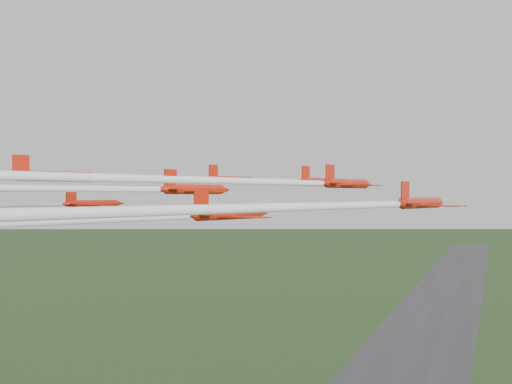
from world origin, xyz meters
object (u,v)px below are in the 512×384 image
(jet_row2_right, at_px, (272,182))
(jet_row3_mid, at_px, (124,189))
(jet_lead, at_px, (230,180))
(jet_row4_right, at_px, (40,221))
(jet_row2_left, at_px, (166,178))
(jet_row3_right, at_px, (323,206))

(jet_row2_right, xyz_separation_m, jet_row3_mid, (-14.03, -3.77, -0.66))
(jet_lead, relative_size, jet_row3_mid, 1.45)
(jet_row2_right, distance_m, jet_row4_right, 25.67)
(jet_lead, xyz_separation_m, jet_row2_left, (-9.73, 2.09, 0.29))
(jet_row2_right, bearing_deg, jet_row3_right, -41.03)
(jet_row2_right, height_order, jet_row3_right, jet_row2_right)
(jet_row3_right, bearing_deg, jet_lead, 140.93)
(jet_lead, relative_size, jet_row2_right, 1.22)
(jet_row2_right, xyz_separation_m, jet_row3_right, (8.96, -14.92, -2.00))
(jet_row3_mid, bearing_deg, jet_row2_left, 122.94)
(jet_lead, height_order, jet_row2_left, jet_row2_left)
(jet_row3_mid, distance_m, jet_row3_right, 25.58)
(jet_lead, bearing_deg, jet_row4_right, -67.50)
(jet_row2_left, distance_m, jet_row3_mid, 18.32)
(jet_lead, height_order, jet_row3_right, jet_lead)
(jet_row2_right, bearing_deg, jet_row2_left, 161.96)
(jet_row4_right, bearing_deg, jet_lead, 109.92)
(jet_row3_mid, xyz_separation_m, jet_row3_right, (22.98, -11.15, -1.34))
(jet_row2_right, height_order, jet_row4_right, jet_row2_right)
(jet_row3_right, bearing_deg, jet_row2_left, 150.78)
(jet_row3_right, xyz_separation_m, jet_row4_right, (-16.22, -9.53, -0.92))
(jet_row2_right, relative_size, jet_row3_mid, 1.19)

